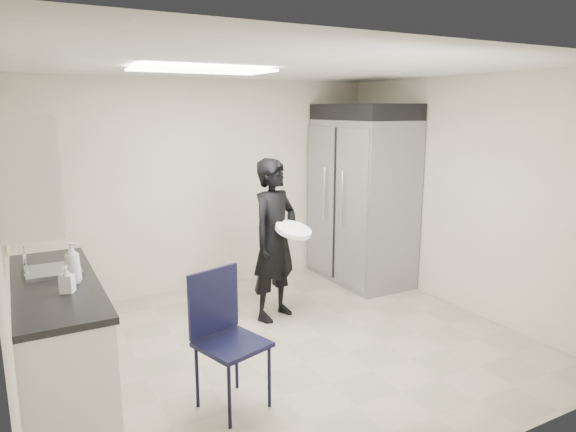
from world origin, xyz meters
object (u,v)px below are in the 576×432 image
commercial_fridge (362,202)px  lower_counter (59,338)px  folding_chair (232,344)px  man_tuxedo (275,240)px

commercial_fridge → lower_counter: bearing=-164.1°
commercial_fridge → folding_chair: commercial_fridge is taller
lower_counter → folding_chair: 1.46m
commercial_fridge → folding_chair: (-2.66, -2.00, -0.54)m
lower_counter → commercial_fridge: 3.98m
man_tuxedo → commercial_fridge: bearing=-3.1°
lower_counter → man_tuxedo: man_tuxedo is taller
commercial_fridge → man_tuxedo: 1.70m
commercial_fridge → folding_chair: size_ratio=2.05×
lower_counter → man_tuxedo: size_ratio=1.09×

